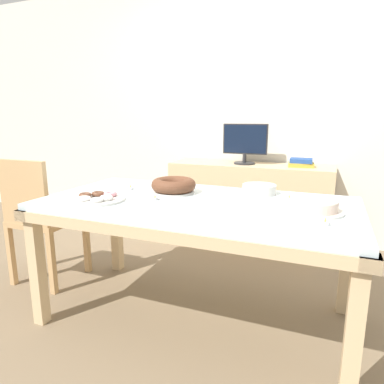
{
  "coord_description": "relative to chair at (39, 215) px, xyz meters",
  "views": [
    {
      "loc": [
        0.7,
        -1.8,
        1.22
      ],
      "look_at": [
        -0.01,
        -0.05,
        0.81
      ],
      "focal_mm": 32.0,
      "sensor_mm": 36.0,
      "label": 1
    }
  ],
  "objects": [
    {
      "name": "ground_plane",
      "position": [
        1.23,
        -0.0,
        -0.52
      ],
      "size": [
        12.0,
        12.0,
        0.0
      ],
      "primitive_type": "plane",
      "color": "#7A664C"
    },
    {
      "name": "plate_stack",
      "position": [
        1.53,
        0.3,
        0.26
      ],
      "size": [
        0.21,
        0.21,
        0.06
      ],
      "color": "silver",
      "rests_on": "dining_table"
    },
    {
      "name": "dining_table",
      "position": [
        1.23,
        -0.0,
        0.14
      ],
      "size": [
        1.82,
        0.94,
        0.75
      ],
      "color": "silver",
      "rests_on": "ground"
    },
    {
      "name": "tealight_near_front",
      "position": [
        1.0,
        -0.09,
        0.24
      ],
      "size": [
        0.04,
        0.04,
        0.04
      ],
      "color": "silver",
      "rests_on": "dining_table"
    },
    {
      "name": "tealight_left_edge",
      "position": [
        0.71,
        0.11,
        0.24
      ],
      "size": [
        0.04,
        0.04,
        0.04
      ],
      "color": "silver",
      "rests_on": "dining_table"
    },
    {
      "name": "tealight_centre",
      "position": [
        1.73,
        0.2,
        0.24
      ],
      "size": [
        0.04,
        0.04,
        0.04
      ],
      "color": "silver",
      "rests_on": "dining_table"
    },
    {
      "name": "cake_golden_bundt",
      "position": [
        1.02,
        0.13,
        0.27
      ],
      "size": [
        0.28,
        0.28,
        0.09
      ],
      "color": "silver",
      "rests_on": "dining_table"
    },
    {
      "name": "sideboard",
      "position": [
        1.23,
        1.4,
        -0.13
      ],
      "size": [
        1.52,
        0.44,
        0.78
      ],
      "color": "#D1B284",
      "rests_on": "ground"
    },
    {
      "name": "chair",
      "position": [
        0.0,
        0.0,
        0.0
      ],
      "size": [
        0.43,
        0.43,
        0.94
      ],
      "color": "tan",
      "rests_on": "ground"
    },
    {
      "name": "cake_chocolate_round",
      "position": [
        1.87,
        -0.02,
        0.26
      ],
      "size": [
        0.3,
        0.3,
        0.07
      ],
      "color": "silver",
      "rests_on": "dining_table"
    },
    {
      "name": "wall_back",
      "position": [
        1.23,
        1.7,
        0.78
      ],
      "size": [
        8.0,
        0.1,
        2.6
      ],
      "primitive_type": "cube",
      "color": "silver",
      "rests_on": "ground"
    },
    {
      "name": "pastry_platter",
      "position": [
        0.7,
        -0.23,
        0.24
      ],
      "size": [
        0.32,
        0.32,
        0.04
      ],
      "color": "silver",
      "rests_on": "dining_table"
    },
    {
      "name": "computer_monitor",
      "position": [
        1.17,
        1.4,
        0.45
      ],
      "size": [
        0.42,
        0.2,
        0.38
      ],
      "color": "#262628",
      "rests_on": "sideboard"
    },
    {
      "name": "tealight_right_edge",
      "position": [
        1.93,
        -0.22,
        0.24
      ],
      "size": [
        0.04,
        0.04,
        0.04
      ],
      "color": "silver",
      "rests_on": "dining_table"
    },
    {
      "name": "book_stack",
      "position": [
        1.69,
        1.4,
        0.3
      ],
      "size": [
        0.24,
        0.18,
        0.08
      ],
      "color": "#B29933",
      "rests_on": "sideboard"
    }
  ]
}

